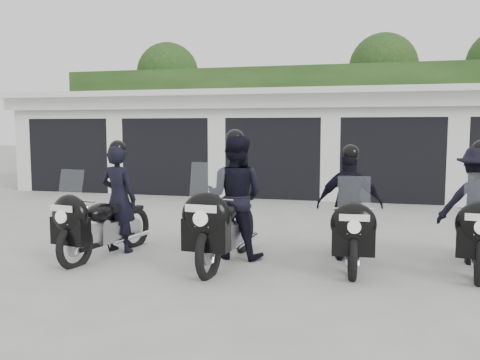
% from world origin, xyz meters
% --- Properties ---
extents(ground, '(80.00, 80.00, 0.00)m').
position_xyz_m(ground, '(0.00, 0.00, 0.00)').
color(ground, '#A1A19B').
rests_on(ground, ground).
extents(garage_block, '(16.40, 6.80, 2.96)m').
position_xyz_m(garage_block, '(-0.00, 8.06, 1.42)').
color(garage_block, silver).
rests_on(garage_block, ground).
extents(background_vegetation, '(20.00, 3.90, 5.80)m').
position_xyz_m(background_vegetation, '(0.37, 12.92, 2.77)').
color(background_vegetation, '#1A3413').
rests_on(background_vegetation, ground).
extents(police_bike_a, '(0.86, 2.04, 1.80)m').
position_xyz_m(police_bike_a, '(-1.26, -1.19, 0.71)').
color(police_bike_a, black).
rests_on(police_bike_a, ground).
extents(police_bike_b, '(0.93, 2.26, 1.97)m').
position_xyz_m(police_bike_b, '(0.63, -1.01, 0.83)').
color(police_bike_b, black).
rests_on(police_bike_b, ground).
extents(police_bike_c, '(0.99, 2.00, 1.74)m').
position_xyz_m(police_bike_c, '(2.31, -0.70, 0.74)').
color(police_bike_c, black).
rests_on(police_bike_c, ground).
extents(police_bike_d, '(1.17, 2.08, 1.82)m').
position_xyz_m(police_bike_d, '(4.04, -0.48, 0.77)').
color(police_bike_d, black).
rests_on(police_bike_d, ground).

